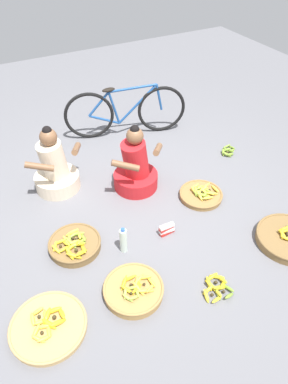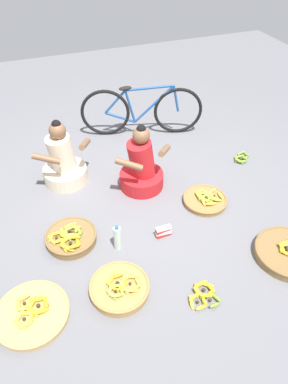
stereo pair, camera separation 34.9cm
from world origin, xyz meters
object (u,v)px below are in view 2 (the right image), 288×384
Objects in this scene: loose_bananas_front_left at (204,294)px; bicycle_leaning at (142,111)px; banana_basket_back_right at (205,199)px; banana_basket_near_bicycle at (288,253)px; packet_carton_stack at (163,231)px; water_bottle at (117,238)px; vendor_woman_front at (142,168)px; banana_basket_back_center at (32,313)px; banana_basket_back_left at (71,237)px; banana_basket_near_vendor at (120,288)px; vendor_woman_behind at (64,163)px; loose_bananas_mid_right at (241,158)px.

bicycle_leaning is at bearing 81.45° from loose_bananas_front_left.
banana_basket_near_bicycle is at bearing -68.25° from banana_basket_back_right.
packet_carton_stack is at bearing 94.41° from loose_bananas_front_left.
water_bottle is at bearing 179.40° from packet_carton_stack.
banana_basket_back_center is at bearing -138.48° from vendor_woman_front.
loose_bananas_front_left is (-0.00, -1.61, -0.24)m from vendor_woman_front.
banana_basket_back_right is at bearing 61.81° from loose_bananas_front_left.
water_bottle is at bearing -116.23° from bicycle_leaning.
banana_basket_back_left reaches higher than packet_carton_stack.
banana_basket_near_vendor is 0.51m from water_bottle.
vendor_woman_front reaches higher than banana_basket_near_vendor.
banana_basket_back_center is at bearing 177.74° from banana_basket_near_vendor.
banana_basket_back_right is 1.54m from banana_basket_back_left.
loose_bananas_front_left is at bearing -67.77° from vendor_woman_behind.
packet_carton_stack is (0.62, 0.48, 0.01)m from banana_basket_near_vendor.
loose_bananas_front_left is 1.80× the size of packet_carton_stack.
banana_basket_near_vendor is at bearing -114.19° from bicycle_leaning.
banana_basket_near_bicycle is at bearing -106.41° from loose_bananas_mid_right.
banana_basket_near_bicycle is at bearing -57.35° from vendor_woman_front.
banana_basket_back_left is at bearing 154.52° from banana_basket_near_bicycle.
vendor_woman_front reaches higher than bicycle_leaning.
vendor_woman_behind is 1.70m from banana_basket_back_right.
banana_basket_back_right is at bearing -42.78° from vendor_woman_front.
banana_basket_back_left is at bearing -129.03° from bicycle_leaning.
vendor_woman_behind is 1.47m from packet_carton_stack.
bicycle_leaning reaches higher than packet_carton_stack.
loose_bananas_mid_right is 0.84× the size of water_bottle.
banana_basket_back_left is 1.41m from loose_bananas_front_left.
vendor_woman_behind is at bearing 133.13° from banana_basket_near_bicycle.
banana_basket_back_left is 2.13m from banana_basket_near_bicycle.
banana_basket_near_vendor is (-0.68, -1.30, -0.21)m from vendor_woman_front.
vendor_woman_behind is 1.27m from water_bottle.
banana_basket_near_bicycle reaches higher than banana_basket_back_center.
water_bottle is 1.79× the size of packet_carton_stack.
vendor_woman_front is at bearing 62.41° from banana_basket_near_vendor.
packet_carton_stack is (-1.02, 0.67, 0.01)m from banana_basket_near_bicycle.
loose_bananas_mid_right is 2.14m from water_bottle.
vendor_woman_front is 1.54× the size of banana_basket_near_vendor.
loose_bananas_front_left is (-0.96, -0.11, -0.03)m from banana_basket_near_bicycle.
loose_bananas_front_left is at bearing -55.17° from water_bottle.
vendor_woman_front reaches higher than packet_carton_stack.
vendor_woman_front is 1.79m from banana_basket_near_bicycle.
banana_basket_back_center is 1.47m from loose_bananas_front_left.
vendor_woman_front is 1.48m from banana_basket_near_vendor.
banana_basket_back_left is 0.81× the size of banana_basket_near_bicycle.
vendor_woman_behind reaches higher than loose_bananas_mid_right.
banana_basket_back_center is at bearing -153.09° from water_bottle.
banana_basket_near_vendor is 2.48m from loose_bananas_mid_right.
banana_basket_back_left is at bearing -149.15° from vendor_woman_front.
water_bottle reaches higher than banana_basket_back_left.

